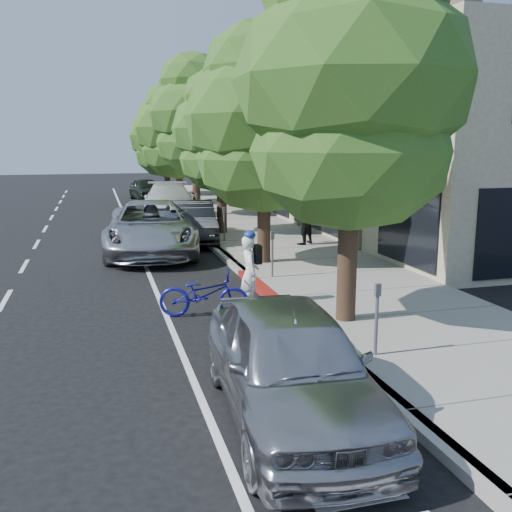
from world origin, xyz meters
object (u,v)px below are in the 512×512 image
object	(u,v)px
street_tree_2	(221,132)
dark_suv_far	(146,189)
street_tree_5	(166,137)
pedestrian	(303,220)
cyclist	(250,273)
near_car_a	(291,363)
bicycle	(204,294)
street_tree_1	(264,120)
street_tree_4	(178,130)
white_pickup	(169,202)
silver_suv	(151,228)
street_tree_0	(353,86)
street_tree_3	(195,115)
dark_sedan	(192,222)

from	to	relation	value
street_tree_2	dark_suv_far	size ratio (longest dim) A/B	1.59
street_tree_2	street_tree_5	size ratio (longest dim) A/B	0.96
pedestrian	cyclist	bearing A→B (deg)	30.06
near_car_a	pedestrian	size ratio (longest dim) A/B	2.65
street_tree_2	near_car_a	distance (m)	16.04
street_tree_2	bicycle	world-z (taller)	street_tree_2
street_tree_1	street_tree_2	size ratio (longest dim) A/B	1.08
street_tree_4	white_pickup	xyz separation A→B (m)	(-1.40, -6.28, -3.61)
dark_suv_far	silver_suv	bearing A→B (deg)	-102.05
street_tree_2	bicycle	bearing A→B (deg)	-104.31
street_tree_0	white_pickup	world-z (taller)	street_tree_0
street_tree_3	dark_suv_far	distance (m)	10.77
pedestrian	dark_suv_far	bearing A→B (deg)	-109.68
cyclist	silver_suv	bearing A→B (deg)	15.24
bicycle	dark_sedan	xyz separation A→B (m)	(1.30, 9.58, 0.26)
street_tree_4	dark_sedan	bearing A→B (deg)	-96.15
bicycle	silver_suv	world-z (taller)	silver_suv
street_tree_1	white_pickup	bearing A→B (deg)	96.81
pedestrian	street_tree_4	bearing A→B (deg)	-113.03
bicycle	dark_sedan	bearing A→B (deg)	7.99
street_tree_3	near_car_a	bearing A→B (deg)	-96.41
street_tree_0	silver_suv	distance (m)	10.34
street_tree_2	street_tree_4	size ratio (longest dim) A/B	0.89
street_tree_0	street_tree_4	distance (m)	24.00
street_tree_0	dark_sedan	world-z (taller)	street_tree_0
bicycle	silver_suv	distance (m)	7.66
street_tree_3	dark_suv_far	bearing A→B (deg)	99.81
street_tree_3	silver_suv	distance (m)	10.34
silver_suv	street_tree_3	bearing A→B (deg)	76.63
cyclist	dark_sedan	size ratio (longest dim) A/B	0.36
silver_suv	near_car_a	bearing A→B (deg)	-81.13
street_tree_2	dark_suv_far	distance (m)	16.18
street_tree_1	pedestrian	world-z (taller)	street_tree_1
street_tree_5	street_tree_1	bearing A→B (deg)	-90.00
dark_sedan	pedestrian	distance (m)	4.35
street_tree_4	dark_suv_far	world-z (taller)	street_tree_4
silver_suv	pedestrian	world-z (taller)	pedestrian
silver_suv	near_car_a	world-z (taller)	silver_suv
street_tree_4	white_pickup	size ratio (longest dim) A/B	1.25
dark_sedan	white_pickup	bearing A→B (deg)	94.99
cyclist	dark_sedan	xyz separation A→B (m)	(0.20, 9.32, -0.08)
bicycle	white_pickup	bearing A→B (deg)	11.16
silver_suv	dark_suv_far	bearing A→B (deg)	91.39
dark_suv_far	street_tree_2	bearing A→B (deg)	-91.60
pedestrian	white_pickup	bearing A→B (deg)	-99.74
dark_sedan	cyclist	bearing A→B (deg)	-86.24
cyclist	silver_suv	world-z (taller)	silver_suv
dark_sedan	near_car_a	distance (m)	14.54
street_tree_1	silver_suv	distance (m)	5.59
cyclist	dark_suv_far	xyz separation A→B (m)	(-0.08, 26.04, -0.13)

